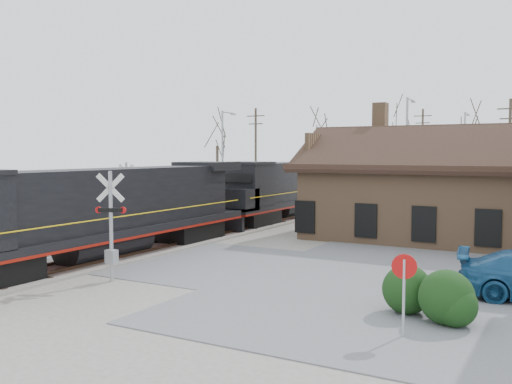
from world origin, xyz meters
The scene contains 23 objects.
ground centered at (0.00, 0.00, 0.00)m, with size 140.00×140.00×0.00m, color #A39E94.
road centered at (0.00, 0.00, 0.01)m, with size 60.00×9.00×0.03m, color slate.
track_main centered at (0.00, 15.00, 0.07)m, with size 3.40×90.00×0.24m.
track_siding centered at (-4.50, 15.00, 0.07)m, with size 3.40×90.00×0.24m.
depot centered at (11.99, 12.00, 2.41)m, with size 15.20×9.31×7.90m.
locomotive_lead centered at (0.00, -2.38, 2.27)m, with size 2.91×19.49×4.32m.
locomotive_trailing centered at (0.00, 17.38, 2.27)m, with size 2.91×19.49×4.09m.
crossbuck_near centered at (3.32, -4.89, 1.95)m, with size 1.12×0.56×4.18m.
crossbuck_far centered at (-5.50, 5.76, 1.99)m, with size 1.22×0.32×4.27m.
do_not_enter_sign centered at (14.68, -6.03, 1.55)m, with size 0.66×0.19×2.23m.
hedge_a centered at (14.20, -3.77, 0.75)m, with size 1.49×1.49×1.49m, color black.
hedge_b centered at (15.45, -4.31, 0.78)m, with size 1.57×1.57×1.57m, color black.
hedge_c centered at (15.71, -4.43, 0.62)m, with size 1.24×1.24×1.24m, color black.
streetlight_a centered at (-6.55, 18.48, 4.65)m, with size 0.25×2.04×8.24m.
streetlight_b centered at (7.65, 21.32, 4.98)m, with size 0.25×2.04×8.89m.
streetlight_c centered at (9.81, 32.85, 4.76)m, with size 0.25×2.04×8.46m.
utility_pole_a centered at (-10.04, 30.06, 4.91)m, with size 2.00×0.24×9.37m.
utility_pole_b centered at (3.09, 45.77, 5.14)m, with size 2.00×0.24×9.84m.
utility_pole_c centered at (13.80, 29.57, 4.82)m, with size 2.00×0.24×9.20m.
tree_a centered at (-16.36, 32.56, 6.52)m, with size 3.74×3.74×9.17m.
tree_b centered at (-5.91, 36.72, 7.61)m, with size 4.36×4.36×10.69m.
tree_c centered at (0.31, 47.28, 9.05)m, with size 5.18×5.18×12.70m.
tree_d centered at (9.22, 39.62, 7.57)m, with size 4.34×4.34×10.64m.
Camera 1 is at (18.50, -20.80, 4.89)m, focal length 40.00 mm.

